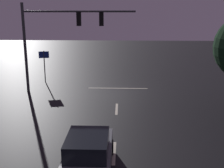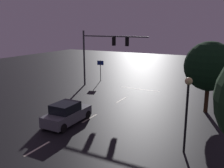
# 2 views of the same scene
# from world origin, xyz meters

# --- Properties ---
(ground_plane) EXTENTS (80.00, 80.00, 0.00)m
(ground_plane) POSITION_xyz_m (0.00, 0.00, 0.00)
(ground_plane) COLOR black
(traffic_signal_assembly) EXTENTS (8.66, 0.47, 6.95)m
(traffic_signal_assembly) POSITION_xyz_m (4.50, 0.01, 4.88)
(traffic_signal_assembly) COLOR #383A3D
(traffic_signal_assembly) RESTS_ON ground_plane
(lane_dash_far) EXTENTS (0.16, 2.20, 0.01)m
(lane_dash_far) POSITION_xyz_m (0.00, 4.00, 0.00)
(lane_dash_far) COLOR beige
(lane_dash_far) RESTS_ON ground_plane
(lane_dash_mid) EXTENTS (0.16, 2.20, 0.01)m
(lane_dash_mid) POSITION_xyz_m (0.00, 10.00, 0.00)
(lane_dash_mid) COLOR beige
(lane_dash_mid) RESTS_ON ground_plane
(stop_bar) EXTENTS (5.00, 0.16, 0.01)m
(stop_bar) POSITION_xyz_m (0.00, -1.18, 0.00)
(stop_bar) COLOR beige
(stop_bar) RESTS_ON ground_plane
(car_approaching) EXTENTS (1.91, 4.37, 1.70)m
(car_approaching) POSITION_xyz_m (0.98, 11.75, 0.80)
(car_approaching) COLOR slate
(car_approaching) RESTS_ON ground_plane
(route_sign) EXTENTS (0.89, 0.24, 2.88)m
(route_sign) POSITION_xyz_m (6.67, -3.07, 2.07)
(route_sign) COLOR #383A3D
(route_sign) RESTS_ON ground_plane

